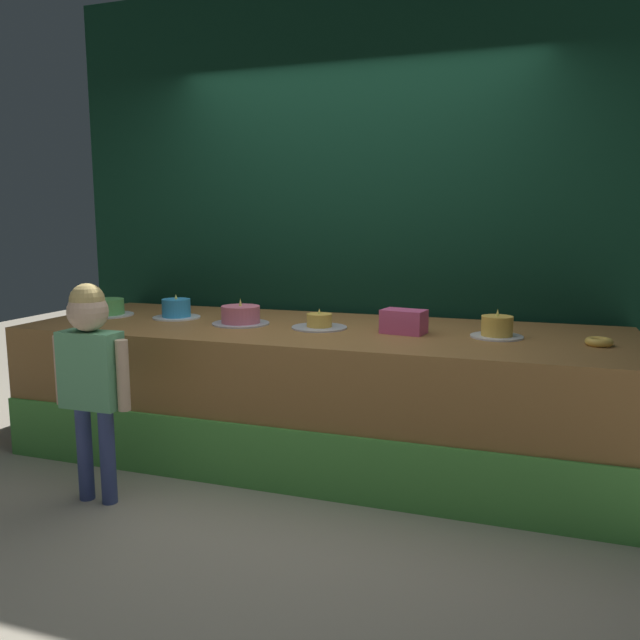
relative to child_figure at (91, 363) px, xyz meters
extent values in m
plane|color=#ADA38E|center=(0.88, 0.39, -0.73)|extent=(12.00, 12.00, 0.00)
cube|color=#9E6B38|center=(0.88, 1.01, -0.33)|extent=(3.62, 1.23, 0.79)
cube|color=#59B24C|center=(0.88, 0.38, -0.55)|extent=(3.62, 0.02, 0.36)
cube|color=black|center=(0.88, 1.72, 0.79)|extent=(4.26, 0.08, 3.05)
cylinder|color=#3F4C8C|center=(-0.07, 0.00, -0.48)|extent=(0.08, 0.08, 0.50)
cylinder|color=#3F4C8C|center=(0.07, 0.00, -0.48)|extent=(0.08, 0.08, 0.50)
cube|color=#66B27F|center=(0.00, 0.00, -0.03)|extent=(0.31, 0.14, 0.39)
cylinder|color=beige|center=(-0.19, 0.00, -0.05)|extent=(0.06, 0.06, 0.36)
cylinder|color=beige|center=(0.19, 0.00, -0.05)|extent=(0.06, 0.06, 0.36)
sphere|color=beige|center=(0.00, 0.00, 0.26)|extent=(0.20, 0.20, 0.20)
sphere|color=tan|center=(0.00, 0.00, 0.31)|extent=(0.17, 0.17, 0.17)
cube|color=#E0568E|center=(1.39, 0.97, 0.13)|extent=(0.27, 0.19, 0.14)
torus|color=#F2BF4C|center=(2.41, 0.93, 0.09)|extent=(0.14, 0.14, 0.04)
cylinder|color=silver|center=(-0.66, 1.00, 0.07)|extent=(0.36, 0.36, 0.01)
cylinder|color=#59B259|center=(-0.66, 1.00, 0.13)|extent=(0.23, 0.23, 0.10)
cylinder|color=white|center=(-0.15, 1.05, 0.07)|extent=(0.31, 0.31, 0.01)
cylinder|color=#3399D8|center=(-0.15, 1.05, 0.13)|extent=(0.19, 0.19, 0.12)
cone|color=#F2E566|center=(-0.15, 1.05, 0.21)|extent=(0.02, 0.02, 0.03)
cylinder|color=silver|center=(0.36, 0.96, 0.07)|extent=(0.36, 0.36, 0.01)
cylinder|color=pink|center=(0.36, 0.96, 0.13)|extent=(0.24, 0.24, 0.10)
cone|color=#F2E566|center=(0.36, 0.96, 0.20)|extent=(0.02, 0.02, 0.05)
cylinder|color=silver|center=(0.88, 0.97, 0.07)|extent=(0.33, 0.33, 0.01)
cylinder|color=#F2BF4C|center=(0.88, 0.97, 0.11)|extent=(0.15, 0.15, 0.08)
cone|color=#F2E566|center=(0.88, 0.97, 0.17)|extent=(0.02, 0.02, 0.03)
cylinder|color=silver|center=(1.90, 1.01, 0.07)|extent=(0.29, 0.29, 0.01)
cylinder|color=#F2BF4C|center=(1.90, 1.01, 0.13)|extent=(0.17, 0.17, 0.11)
cone|color=#F2E566|center=(1.90, 1.01, 0.20)|extent=(0.02, 0.02, 0.04)
camera|label=1|loc=(2.06, -2.51, 0.70)|focal=34.94mm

